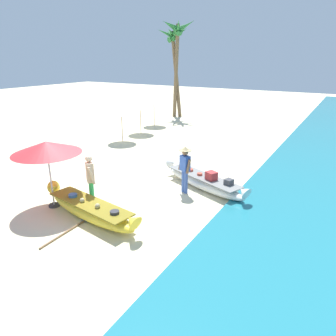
% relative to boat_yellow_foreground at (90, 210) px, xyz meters
% --- Properties ---
extents(ground_plane, '(80.00, 80.00, 0.00)m').
position_rel_boat_yellow_foreground_xyz_m(ground_plane, '(-0.66, 1.17, -0.29)').
color(ground_plane, beige).
extents(boat_yellow_foreground, '(4.01, 1.27, 0.81)m').
position_rel_boat_yellow_foreground_xyz_m(boat_yellow_foreground, '(0.00, 0.00, 0.00)').
color(boat_yellow_foreground, yellow).
rests_on(boat_yellow_foreground, ground).
extents(boat_white_midground, '(3.95, 2.00, 0.77)m').
position_rel_boat_yellow_foreground_xyz_m(boat_white_midground, '(1.97, 3.80, -0.01)').
color(boat_white_midground, white).
rests_on(boat_white_midground, ground).
extents(person_vendor_hatted, '(0.58, 0.44, 1.71)m').
position_rel_boat_yellow_foreground_xyz_m(person_vendor_hatted, '(1.53, 3.14, 0.70)').
color(person_vendor_hatted, '#3D5BA8').
rests_on(person_vendor_hatted, ground).
extents(person_tourist_customer, '(0.56, 0.51, 1.76)m').
position_rel_boat_yellow_foreground_xyz_m(person_tourist_customer, '(-0.50, 0.61, 0.71)').
color(person_tourist_customer, green).
rests_on(person_tourist_customer, ground).
extents(patio_umbrella_large, '(2.10, 2.10, 2.18)m').
position_rel_boat_yellow_foreground_xyz_m(patio_umbrella_large, '(-1.61, -0.00, 1.69)').
color(patio_umbrella_large, '#B7B7BC').
rests_on(patio_umbrella_large, ground).
extents(parasol_row_0, '(1.60, 1.60, 1.91)m').
position_rel_boat_yellow_foreground_xyz_m(parasol_row_0, '(-4.88, 7.63, 1.46)').
color(parasol_row_0, '#8E6B47').
rests_on(parasol_row_0, ground).
extents(parasol_row_1, '(1.60, 1.60, 1.91)m').
position_rel_boat_yellow_foreground_xyz_m(parasol_row_1, '(-5.18, 9.87, 1.46)').
color(parasol_row_1, '#8E6B47').
rests_on(parasol_row_1, ground).
extents(parasol_row_2, '(1.60, 1.60, 1.91)m').
position_rel_boat_yellow_foreground_xyz_m(parasol_row_2, '(-5.73, 12.27, 1.46)').
color(parasol_row_2, '#8E6B47').
rests_on(parasol_row_2, ground).
extents(palm_tree_tall_inland, '(2.74, 2.55, 7.28)m').
position_rel_boat_yellow_foreground_xyz_m(palm_tree_tall_inland, '(-6.08, 16.18, 5.48)').
color(palm_tree_tall_inland, brown).
rests_on(palm_tree_tall_inland, ground).
extents(palm_tree_leaning_seaward, '(2.58, 2.56, 6.80)m').
position_rel_boat_yellow_foreground_xyz_m(palm_tree_leaning_seaward, '(-6.52, 16.43, 5.02)').
color(palm_tree_leaning_seaward, brown).
rests_on(palm_tree_leaning_seaward, ground).
extents(paddle, '(0.37, 1.81, 0.05)m').
position_rel_boat_yellow_foreground_xyz_m(paddle, '(-0.01, -0.73, -0.26)').
color(paddle, '#8E6B47').
rests_on(paddle, ground).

